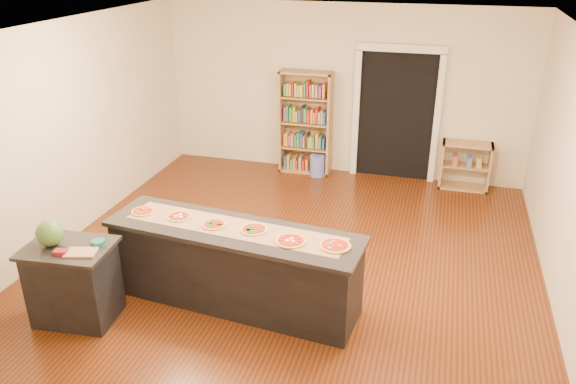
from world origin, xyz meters
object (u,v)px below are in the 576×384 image
(side_counter, at_px, (74,282))
(watermelon, at_px, (50,233))
(kitchen_island, at_px, (235,266))
(waste_bin, at_px, (317,165))
(bookshelf, at_px, (305,123))
(low_shelf, at_px, (465,166))

(side_counter, xyz_separation_m, watermelon, (-0.17, -0.02, 0.56))
(kitchen_island, relative_size, waste_bin, 7.58)
(side_counter, bearing_deg, watermelon, -178.42)
(kitchen_island, xyz_separation_m, watermelon, (-1.67, -0.73, 0.53))
(side_counter, xyz_separation_m, bookshelf, (1.28, 4.68, 0.44))
(side_counter, xyz_separation_m, low_shelf, (3.91, 4.67, -0.05))
(bookshelf, bearing_deg, side_counter, -105.27)
(low_shelf, bearing_deg, kitchen_island, -121.37)
(bookshelf, distance_m, watermelon, 4.92)
(side_counter, distance_m, bookshelf, 4.87)
(kitchen_island, distance_m, side_counter, 1.66)
(low_shelf, bearing_deg, side_counter, -129.95)
(side_counter, height_order, waste_bin, side_counter)
(kitchen_island, height_order, waste_bin, kitchen_island)
(waste_bin, bearing_deg, watermelon, -110.35)
(bookshelf, xyz_separation_m, low_shelf, (2.64, -0.01, -0.48))
(bookshelf, xyz_separation_m, watermelon, (-1.44, -4.70, 0.12))
(watermelon, bearing_deg, low_shelf, 48.99)
(kitchen_island, relative_size, watermelon, 10.25)
(kitchen_island, distance_m, waste_bin, 3.85)
(kitchen_island, bearing_deg, watermelon, -150.75)
(low_shelf, xyz_separation_m, watermelon, (-4.08, -4.69, 0.61))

